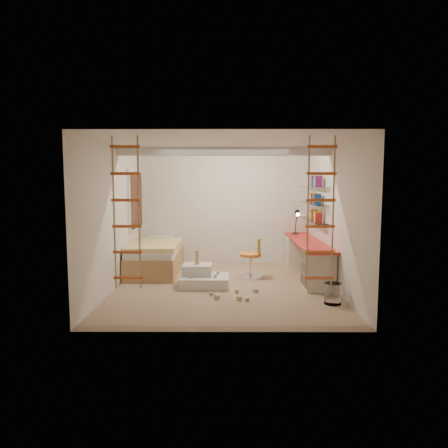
{
  "coord_description": "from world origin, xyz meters",
  "views": [
    {
      "loc": [
        0.03,
        -7.28,
        1.95
      ],
      "look_at": [
        0.0,
        0.3,
        1.15
      ],
      "focal_mm": 32.0,
      "sensor_mm": 36.0,
      "label": 1
    }
  ],
  "objects_px": {
    "desk": "(307,257)",
    "swivel_chair": "(252,263)",
    "play_platform": "(203,278)",
    "bed": "(156,257)"
  },
  "relations": [
    {
      "from": "desk",
      "to": "swivel_chair",
      "type": "height_order",
      "value": "swivel_chair"
    },
    {
      "from": "desk",
      "to": "swivel_chair",
      "type": "distance_m",
      "value": 1.18
    },
    {
      "from": "swivel_chair",
      "to": "desk",
      "type": "bearing_deg",
      "value": 8.55
    },
    {
      "from": "swivel_chair",
      "to": "play_platform",
      "type": "height_order",
      "value": "swivel_chair"
    },
    {
      "from": "desk",
      "to": "bed",
      "type": "bearing_deg",
      "value": 173.51
    },
    {
      "from": "desk",
      "to": "play_platform",
      "type": "xyz_separation_m",
      "value": [
        -2.12,
        -0.79,
        -0.25
      ]
    },
    {
      "from": "swivel_chair",
      "to": "bed",
      "type": "bearing_deg",
      "value": 165.21
    },
    {
      "from": "desk",
      "to": "bed",
      "type": "xyz_separation_m",
      "value": [
        -3.2,
        0.36,
        -0.07
      ]
    },
    {
      "from": "desk",
      "to": "bed",
      "type": "relative_size",
      "value": 1.4
    },
    {
      "from": "desk",
      "to": "play_platform",
      "type": "relative_size",
      "value": 3.11
    }
  ]
}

